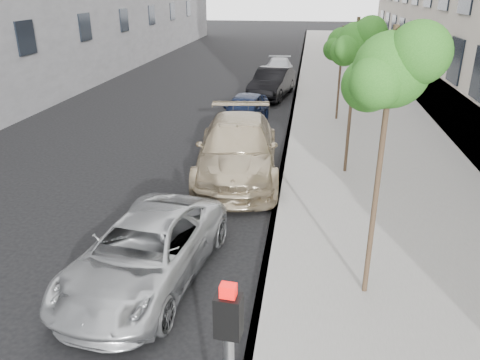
% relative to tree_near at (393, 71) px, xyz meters
% --- Properties ---
extents(ground, '(160.00, 160.00, 0.00)m').
position_rel_tree_near_xyz_m(ground, '(-3.23, -1.50, -4.41)').
color(ground, black).
rests_on(ground, ground).
extents(sidewalk, '(6.40, 72.00, 0.14)m').
position_rel_tree_near_xyz_m(sidewalk, '(1.07, 22.50, -4.34)').
color(sidewalk, gray).
rests_on(sidewalk, ground).
extents(curb, '(0.15, 72.00, 0.14)m').
position_rel_tree_near_xyz_m(curb, '(-2.05, 22.50, -4.34)').
color(curb, '#9E9B93').
rests_on(curb, ground).
extents(tree_near, '(1.61, 1.41, 5.08)m').
position_rel_tree_near_xyz_m(tree_near, '(0.00, 0.00, 0.00)').
color(tree_near, '#38281C').
rests_on(tree_near, sidewalk).
extents(tree_mid, '(1.55, 1.35, 4.79)m').
position_rel_tree_near_xyz_m(tree_mid, '(-0.00, 6.50, -0.26)').
color(tree_mid, '#38281C').
rests_on(tree_mid, sidewalk).
extents(tree_far, '(1.65, 1.45, 4.12)m').
position_rel_tree_near_xyz_m(tree_far, '(0.00, 13.00, -0.97)').
color(tree_far, '#38281C').
rests_on(tree_far, sidewalk).
extents(minivan, '(2.82, 5.08, 1.34)m').
position_rel_tree_near_xyz_m(minivan, '(-4.44, -0.09, -3.74)').
color(minivan, '#AFB2B4').
rests_on(minivan, ground).
extents(suv, '(3.15, 6.40, 1.79)m').
position_rel_tree_near_xyz_m(suv, '(-3.47, 6.01, -3.52)').
color(suv, tan).
rests_on(suv, ground).
extents(sedan_blue, '(2.00, 4.21, 1.39)m').
position_rel_tree_near_xyz_m(sedan_blue, '(-4.02, 11.73, -3.72)').
color(sedan_blue, '#101A36').
rests_on(sedan_blue, ground).
extents(sedan_black, '(2.40, 4.93, 1.56)m').
position_rel_tree_near_xyz_m(sedan_black, '(-3.33, 17.60, -3.63)').
color(sedan_black, black).
rests_on(sedan_black, ground).
extents(sedan_rear, '(2.00, 4.51, 1.29)m').
position_rel_tree_near_xyz_m(sedan_rear, '(-3.33, 23.07, -3.77)').
color(sedan_rear, '#AFB2B8').
rests_on(sedan_rear, ground).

